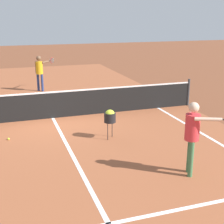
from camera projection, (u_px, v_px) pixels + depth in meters
The scene contains 9 objects.
ground_plane at pixel (53, 118), 11.46m from camera, with size 60.00×60.00×0.00m, color brown.
court_surface_inbounds at pixel (53, 118), 11.46m from camera, with size 10.62×24.40×0.00m, color #9E5433.
line_service_near at pixel (109, 224), 5.65m from camera, with size 8.22×0.10×0.01m, color white.
line_center_service at pixel (71, 153), 8.55m from camera, with size 0.10×6.40×0.01m, color white.
net at pixel (52, 105), 11.32m from camera, with size 10.93×0.09×1.07m.
player_near at pixel (194, 130), 7.12m from camera, with size 1.07×0.83×1.70m.
player_far at pixel (40, 69), 15.27m from camera, with size 0.97×0.90×1.67m.
ball_hopper at pixel (110, 116), 9.40m from camera, with size 0.34×0.34×0.87m.
tennis_ball_near_net at pixel (9, 139), 9.44m from camera, with size 0.07×0.07×0.07m, color #CCE033.
Camera 1 is at (-1.49, -11.02, 3.49)m, focal length 52.15 mm.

